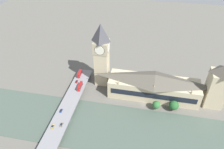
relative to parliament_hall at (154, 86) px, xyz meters
name	(u,v)px	position (x,y,z in m)	size (l,w,h in m)	color
ground_plane	(143,105)	(-15.21, 8.00, -13.43)	(600.00, 600.00, 0.00)	#605E56
river_water	(140,132)	(-48.57, 8.00, -13.28)	(54.72, 360.00, 0.30)	#47564C
parliament_hall	(154,86)	(0.00, 0.00, 0.00)	(24.88, 89.46, 27.07)	#C1B28E
clock_tower	(101,54)	(10.96, 55.56, 23.69)	(14.91, 14.91, 69.88)	#C1B28E
victoria_tower	(217,86)	(0.05, -57.23, 9.45)	(16.99, 16.99, 49.76)	#C1B28E
road_bridge	(63,117)	(-48.57, 78.19, -9.09)	(141.45, 15.61, 5.36)	slate
double_decker_bus_lead	(80,73)	(10.89, 81.37, -5.30)	(11.04, 2.61, 5.02)	red
double_decker_bus_mid	(80,86)	(-9.22, 74.51, -5.37)	(11.70, 2.59, 4.89)	red
car_northbound_lead	(53,126)	(-62.06, 81.90, -7.42)	(4.09, 1.78, 1.28)	gold
car_northbound_mid	(77,82)	(-0.78, 81.10, -7.37)	(4.56, 1.84, 1.40)	maroon
car_northbound_tail	(61,111)	(-43.54, 81.77, -7.41)	(4.35, 1.79, 1.32)	navy
car_southbound_lead	(62,125)	(-58.70, 75.22, -7.40)	(4.44, 1.76, 1.32)	slate
tree_embankment_near	(174,105)	(-16.91, -20.25, -6.85)	(9.20, 9.20, 11.19)	brown
tree_embankment_mid	(156,105)	(-19.05, -4.13, -7.15)	(7.71, 7.71, 10.15)	brown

